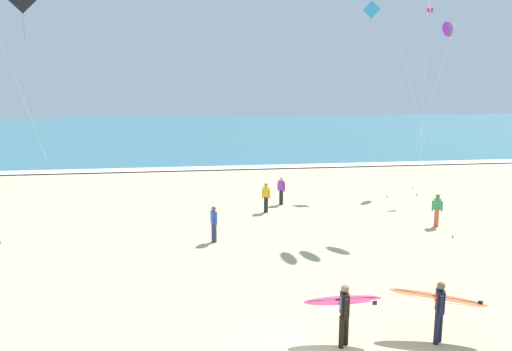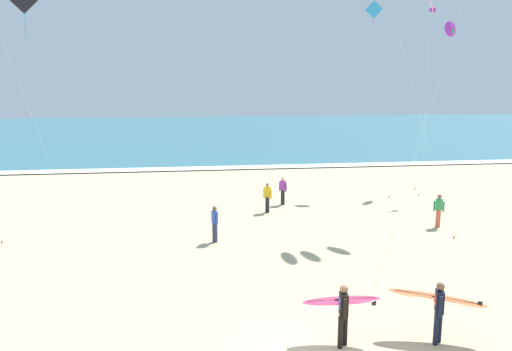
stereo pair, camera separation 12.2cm
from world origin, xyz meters
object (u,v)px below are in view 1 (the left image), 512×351
Objects in this scene: surfer_trailing at (343,306)px; bystander_blue_top at (214,224)px; bystander_green_top at (437,210)px; surfer_lead at (439,303)px; bystander_purple_top at (281,190)px; kite_delta_rose_low at (430,9)px; kite_diamond_cobalt_high at (374,18)px; kite_diamond_charcoal_far at (17,11)px; kite_delta_violet_distant at (448,30)px; bystander_yellow_top at (266,197)px.

bystander_blue_top is (-2.82, 9.10, -0.23)m from surfer_trailing.
bystander_green_top is at bearing 51.89° from surfer_trailing.
surfer_lead and surfer_trailing have the same top height.
surfer_lead is 15.60m from bystander_purple_top.
kite_delta_rose_low is 15.71m from bystander_purple_top.
kite_diamond_cobalt_high reaches higher than bystander_green_top.
bystander_purple_top is 1.00× the size of bystander_blue_top.
surfer_trailing is 1.33× the size of bystander_blue_top.
kite_delta_rose_low is (9.34, 20.31, 10.36)m from surfer_lead.
kite_diamond_charcoal_far is at bearing 144.62° from surfer_lead.
bystander_purple_top is (-1.23, 15.55, -0.24)m from surfer_lead.
kite_diamond_cobalt_high is at bearing 74.76° from surfer_lead.
kite_delta_violet_distant reaches higher than surfer_trailing.
bystander_purple_top is 1.95m from bystander_yellow_top.
bystander_blue_top is at bearing -175.36° from bystander_green_top.
bystander_blue_top is (-14.61, -8.34, -9.01)m from kite_delta_violet_distant.
kite_diamond_charcoal_far is 14.28m from bystander_yellow_top.
kite_diamond_charcoal_far is at bearing -154.06° from bystander_yellow_top.
kite_delta_rose_low is 7.56× the size of bystander_blue_top.
surfer_lead is 1.63× the size of bystander_green_top.
surfer_lead is 17.58m from kite_diamond_charcoal_far.
kite_delta_violet_distant is 19.08m from bystander_blue_top.
surfer_lead is 14.15m from bystander_yellow_top.
bystander_green_top is at bearing 3.76° from kite_diamond_charcoal_far.
kite_delta_violet_distant reaches higher than surfer_lead.
kite_diamond_cobalt_high is 13.95m from bystander_green_top.
bystander_green_top is (-0.19, -9.82, -9.91)m from kite_diamond_cobalt_high.
surfer_trailing is 13.79m from bystander_yellow_top.
surfer_trailing is 0.18× the size of kite_diamond_cobalt_high.
kite_delta_rose_low is 1.16× the size of kite_delta_violet_distant.
kite_delta_rose_low is (3.90, 0.35, 0.69)m from kite_diamond_cobalt_high.
kite_diamond_cobalt_high reaches higher than kite_diamond_charcoal_far.
bystander_blue_top is 1.00× the size of bystander_yellow_top.
kite_delta_violet_distant is 12.36m from bystander_green_top.
kite_diamond_charcoal_far is 0.88× the size of kite_diamond_cobalt_high.
bystander_blue_top is 5.58m from bystander_yellow_top.
bystander_green_top is at bearing -91.11° from kite_diamond_cobalt_high.
surfer_trailing is 12.67m from bystander_green_top.
surfer_lead is 1.22× the size of surfer_trailing.
bystander_purple_top is 1.00× the size of bystander_green_top.
surfer_lead is at bearing -117.37° from bystander_green_top.
surfer_trailing is at bearing -120.59° from kite_delta_rose_low.
kite_diamond_charcoal_far is 0.87× the size of kite_delta_rose_low.
kite_diamond_cobalt_high is at bearing 33.47° from bystander_purple_top.
kite_diamond_cobalt_high reaches higher than bystander_blue_top.
surfer_trailing reaches higher than bystander_green_top.
kite_diamond_charcoal_far is 19.86m from bystander_green_top.
surfer_trailing is at bearing 176.22° from surfer_lead.
bystander_blue_top and bystander_yellow_top have the same top height.
bystander_yellow_top is at bearing 153.36° from bystander_green_top.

